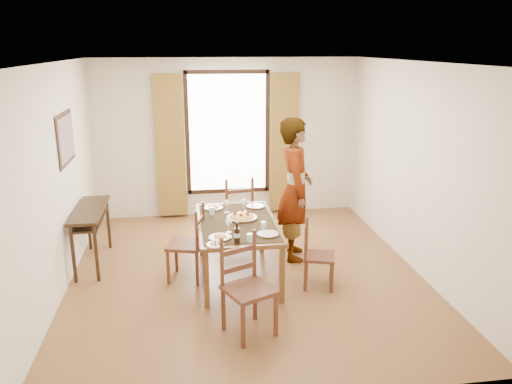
{
  "coord_description": "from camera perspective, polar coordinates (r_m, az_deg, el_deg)",
  "views": [
    {
      "loc": [
        -0.73,
        -5.97,
        2.9
      ],
      "look_at": [
        0.19,
        0.38,
        1.0
      ],
      "focal_mm": 35.0,
      "sensor_mm": 36.0,
      "label": 1
    }
  ],
  "objects": [
    {
      "name": "ground",
      "position": [
        6.67,
        -1.14,
        -9.25
      ],
      "size": [
        5.0,
        5.0,
        0.0
      ],
      "primitive_type": "plane",
      "color": "brown",
      "rests_on": "ground"
    },
    {
      "name": "tumbler_a",
      "position": [
        6.02,
        0.87,
        -3.86
      ],
      "size": [
        0.07,
        0.07,
        0.1
      ],
      "primitive_type": "cylinder",
      "color": "silver",
      "rests_on": "dining_table"
    },
    {
      "name": "room_shell",
      "position": [
        6.29,
        -1.41,
        4.03
      ],
      "size": [
        4.6,
        5.1,
        2.74
      ],
      "color": "silver",
      "rests_on": "ground"
    },
    {
      "name": "wine_glass_c",
      "position": [
        6.6,
        -3.38,
        -1.63
      ],
      "size": [
        0.08,
        0.08,
        0.18
      ],
      "primitive_type": null,
      "color": "white",
      "rests_on": "dining_table"
    },
    {
      "name": "man",
      "position": [
        6.86,
        4.49,
        0.28
      ],
      "size": [
        0.84,
        0.66,
        1.98
      ],
      "primitive_type": "imported",
      "rotation": [
        0.0,
        0.0,
        1.44
      ],
      "color": "#9C9DA4",
      "rests_on": "ground"
    },
    {
      "name": "chair_south",
      "position": [
        5.22,
        -1.01,
        -11.04
      ],
      "size": [
        0.61,
        0.61,
        1.04
      ],
      "rotation": [
        0.0,
        0.0,
        0.43
      ],
      "color": "#522A1B",
      "rests_on": "ground"
    },
    {
      "name": "wine_bottle",
      "position": [
        5.58,
        -2.19,
        -4.7
      ],
      "size": [
        0.07,
        0.07,
        0.25
      ],
      "primitive_type": null,
      "color": "black",
      "rests_on": "dining_table"
    },
    {
      "name": "tumbler_b",
      "position": [
        6.56,
        -5.07,
        -2.17
      ],
      "size": [
        0.07,
        0.07,
        0.1
      ],
      "primitive_type": "cylinder",
      "color": "silver",
      "rests_on": "dining_table"
    },
    {
      "name": "dining_table",
      "position": [
        6.33,
        -2.17,
        -3.95
      ],
      "size": [
        0.99,
        1.64,
        0.76
      ],
      "color": "brown",
      "rests_on": "ground"
    },
    {
      "name": "console_table",
      "position": [
        7.05,
        -18.43,
        -2.69
      ],
      "size": [
        0.38,
        1.2,
        0.8
      ],
      "color": "black",
      "rests_on": "ground"
    },
    {
      "name": "wine_glass_a",
      "position": [
        5.91,
        -3.16,
        -3.84
      ],
      "size": [
        0.08,
        0.08,
        0.18
      ],
      "primitive_type": null,
      "color": "white",
      "rests_on": "dining_table"
    },
    {
      "name": "plate_se",
      "position": [
        5.86,
        1.41,
        -4.67
      ],
      "size": [
        0.27,
        0.27,
        0.05
      ],
      "primitive_type": null,
      "color": "silver",
      "rests_on": "dining_table"
    },
    {
      "name": "wine_glass_b",
      "position": [
        6.64,
        -1.39,
        -1.5
      ],
      "size": [
        0.08,
        0.08,
        0.18
      ],
      "primitive_type": null,
      "color": "white",
      "rests_on": "dining_table"
    },
    {
      "name": "pasta_platter",
      "position": [
        6.39,
        -1.64,
        -2.64
      ],
      "size": [
        0.4,
        0.4,
        0.1
      ],
      "primitive_type": null,
      "color": "#B96317",
      "rests_on": "dining_table"
    },
    {
      "name": "chair_north",
      "position": [
        7.53,
        -2.23,
        -2.24
      ],
      "size": [
        0.53,
        0.53,
        1.04
      ],
      "rotation": [
        0.0,
        0.0,
        3.32
      ],
      "color": "#522A1B",
      "rests_on": "ground"
    },
    {
      "name": "plate_ne",
      "position": [
        6.85,
        -0.06,
        -1.49
      ],
      "size": [
        0.27,
        0.27,
        0.05
      ],
      "primitive_type": null,
      "color": "silver",
      "rests_on": "dining_table"
    },
    {
      "name": "tumbler_c",
      "position": [
        5.64,
        -0.73,
        -5.28
      ],
      "size": [
        0.07,
        0.07,
        0.1
      ],
      "primitive_type": "cylinder",
      "color": "silver",
      "rests_on": "dining_table"
    },
    {
      "name": "caprese_plate",
      "position": [
        5.58,
        -4.69,
        -5.9
      ],
      "size": [
        0.2,
        0.2,
        0.04
      ],
      "primitive_type": null,
      "color": "silver",
      "rests_on": "dining_table"
    },
    {
      "name": "plate_nw",
      "position": [
        6.81,
        -4.9,
        -1.68
      ],
      "size": [
        0.27,
        0.27,
        0.05
      ],
      "primitive_type": null,
      "color": "silver",
      "rests_on": "dining_table"
    },
    {
      "name": "chair_west",
      "position": [
        6.41,
        -7.73,
        -6.07
      ],
      "size": [
        0.53,
        0.53,
        0.98
      ],
      "rotation": [
        0.0,
        0.0,
        -1.84
      ],
      "color": "#522A1B",
      "rests_on": "ground"
    },
    {
      "name": "chair_east",
      "position": [
        6.24,
        6.95,
        -7.36
      ],
      "size": [
        0.46,
        0.46,
        0.84
      ],
      "rotation": [
        0.0,
        0.0,
        1.29
      ],
      "color": "#522A1B",
      "rests_on": "ground"
    },
    {
      "name": "plate_sw",
      "position": [
        5.77,
        -4.13,
        -5.06
      ],
      "size": [
        0.27,
        0.27,
        0.05
      ],
      "primitive_type": null,
      "color": "silver",
      "rests_on": "dining_table"
    }
  ]
}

